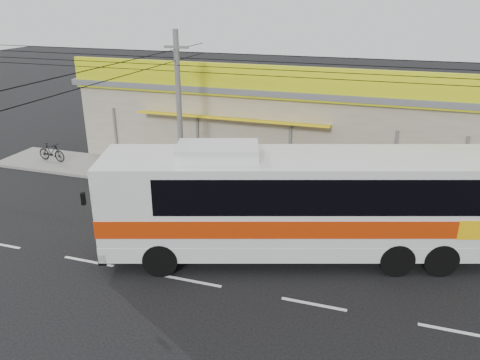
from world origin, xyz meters
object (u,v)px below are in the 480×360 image
object	(u,v)px
coach_bus	(306,199)
motorbike_red	(137,164)
motorbike_dark	(51,152)
utility_pole	(177,60)

from	to	relation	value
coach_bus	motorbike_red	world-z (taller)	coach_bus
motorbike_red	motorbike_dark	xyz separation A→B (m)	(-5.48, 0.19, 0.05)
coach_bus	utility_pole	size ratio (longest dim) A/B	0.40
coach_bus	motorbike_dark	size ratio (longest dim) A/B	7.83
motorbike_red	motorbike_dark	bearing A→B (deg)	72.01
utility_pole	motorbike_red	bearing A→B (deg)	157.93
motorbike_red	utility_pole	size ratio (longest dim) A/B	0.05
coach_bus	motorbike_red	distance (m)	11.23
motorbike_dark	utility_pole	world-z (taller)	utility_pole
motorbike_red	utility_pole	world-z (taller)	utility_pole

